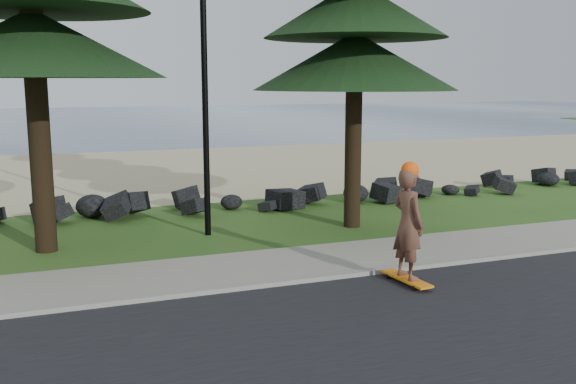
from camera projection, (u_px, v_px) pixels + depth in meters
name	position (u px, v px, depth m)	size (l,w,h in m)	color
ground	(250.00, 273.00, 11.88)	(160.00, 160.00, 0.00)	#2A531A
road	(361.00, 375.00, 7.73)	(160.00, 7.00, 0.02)	black
kerb	(265.00, 285.00, 11.04)	(160.00, 0.20, 0.10)	gray
sidewalk	(246.00, 268.00, 12.06)	(160.00, 2.00, 0.08)	gray
beach_sand	(139.00, 171.00, 25.23)	(160.00, 15.00, 0.01)	tan
ocean	(83.00, 119.00, 58.84)	(160.00, 58.00, 0.01)	#39516D
seawall_boulders	(186.00, 215.00, 17.04)	(60.00, 2.40, 1.10)	black
lamp_post	(204.00, 52.00, 14.12)	(0.25, 0.14, 8.14)	black
skateboarder	(408.00, 224.00, 11.01)	(0.53, 1.18, 2.15)	orange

